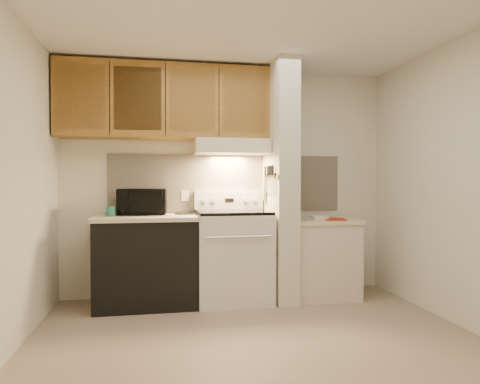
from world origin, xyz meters
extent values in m
plane|color=tan|center=(0.00, 0.00, 0.00)|extent=(3.60, 3.60, 0.00)
plane|color=white|center=(0.00, 0.00, 2.50)|extent=(3.60, 3.60, 0.00)
cube|color=silver|center=(0.00, 1.50, 1.25)|extent=(3.60, 2.50, 0.02)
cube|color=silver|center=(-1.80, 0.00, 1.25)|extent=(0.02, 3.00, 2.50)
cube|color=silver|center=(1.80, 0.00, 1.25)|extent=(0.02, 3.00, 2.50)
cube|color=beige|center=(0.00, 1.49, 1.24)|extent=(2.60, 0.02, 0.63)
cube|color=silver|center=(0.00, 1.16, 0.46)|extent=(0.76, 0.65, 0.92)
cube|color=black|center=(0.00, 0.84, 0.50)|extent=(0.50, 0.01, 0.30)
cylinder|color=silver|center=(0.00, 0.80, 0.72)|extent=(0.65, 0.02, 0.02)
cube|color=black|center=(0.00, 1.16, 0.94)|extent=(0.74, 0.64, 0.03)
cube|color=silver|center=(0.00, 1.44, 1.05)|extent=(0.76, 0.08, 0.20)
cube|color=black|center=(0.00, 1.40, 1.05)|extent=(0.10, 0.01, 0.04)
cylinder|color=silver|center=(-0.28, 1.40, 1.05)|extent=(0.05, 0.02, 0.05)
cylinder|color=silver|center=(-0.18, 1.40, 1.05)|extent=(0.05, 0.02, 0.05)
cylinder|color=silver|center=(0.18, 1.40, 1.05)|extent=(0.05, 0.02, 0.05)
cylinder|color=silver|center=(0.28, 1.40, 1.05)|extent=(0.05, 0.02, 0.05)
cube|color=black|center=(-0.88, 1.17, 0.43)|extent=(1.00, 0.63, 0.87)
cube|color=beige|center=(-0.88, 1.17, 0.89)|extent=(1.04, 0.67, 0.04)
cube|color=black|center=(-0.49, 1.23, 0.92)|extent=(0.22, 0.10, 0.01)
cylinder|color=#22725D|center=(-1.23, 1.14, 0.96)|extent=(0.09, 0.09, 0.10)
cube|color=beige|center=(-0.48, 1.48, 1.10)|extent=(0.08, 0.01, 0.12)
imported|color=black|center=(-0.93, 1.31, 1.04)|extent=(0.50, 0.35, 0.27)
cube|color=beige|center=(0.51, 1.15, 1.25)|extent=(0.22, 0.70, 2.50)
cube|color=olive|center=(0.39, 1.15, 1.30)|extent=(0.01, 0.70, 0.04)
cube|color=black|center=(0.39, 1.10, 1.32)|extent=(0.02, 0.42, 0.04)
cube|color=silver|center=(0.38, 0.94, 1.22)|extent=(0.01, 0.03, 0.16)
cylinder|color=black|center=(0.38, 0.95, 1.37)|extent=(0.02, 0.02, 0.10)
cube|color=silver|center=(0.38, 1.01, 1.21)|extent=(0.01, 0.04, 0.18)
cylinder|color=black|center=(0.38, 1.03, 1.37)|extent=(0.02, 0.02, 0.10)
cube|color=silver|center=(0.38, 1.10, 1.20)|extent=(0.01, 0.04, 0.20)
cylinder|color=black|center=(0.38, 1.11, 1.37)|extent=(0.02, 0.02, 0.10)
cube|color=silver|center=(0.38, 1.19, 1.22)|extent=(0.01, 0.04, 0.16)
cylinder|color=black|center=(0.38, 1.17, 1.37)|extent=(0.02, 0.02, 0.10)
cube|color=silver|center=(0.38, 1.27, 1.21)|extent=(0.01, 0.04, 0.18)
cylinder|color=black|center=(0.38, 1.27, 1.37)|extent=(0.02, 0.02, 0.10)
cube|color=slate|center=(0.38, 1.32, 1.17)|extent=(0.03, 0.10, 0.23)
cube|color=beige|center=(0.97, 1.15, 0.40)|extent=(0.70, 0.60, 0.81)
cube|color=beige|center=(0.97, 1.15, 0.83)|extent=(0.74, 0.64, 0.04)
cube|color=#B02A13|center=(1.07, 1.00, 0.85)|extent=(0.29, 0.34, 0.01)
cube|color=white|center=(0.92, 1.05, 0.87)|extent=(0.16, 0.11, 0.04)
cube|color=beige|center=(0.00, 1.28, 1.62)|extent=(0.78, 0.44, 0.15)
cube|color=beige|center=(0.00, 1.07, 1.58)|extent=(0.78, 0.04, 0.06)
cube|color=olive|center=(-0.69, 1.32, 2.08)|extent=(2.18, 0.33, 0.77)
cube|color=olive|center=(-1.51, 1.17, 2.08)|extent=(0.46, 0.01, 0.63)
cube|color=black|center=(-1.23, 1.16, 2.08)|extent=(0.01, 0.01, 0.73)
cube|color=olive|center=(-0.96, 1.17, 2.08)|extent=(0.46, 0.01, 0.63)
cube|color=black|center=(-0.69, 1.16, 2.08)|extent=(0.01, 0.01, 0.73)
cube|color=olive|center=(-0.42, 1.17, 2.08)|extent=(0.46, 0.01, 0.63)
cube|color=black|center=(-0.14, 1.16, 2.08)|extent=(0.01, 0.01, 0.73)
cube|color=olive|center=(0.13, 1.17, 2.08)|extent=(0.46, 0.01, 0.63)
camera|label=1|loc=(-0.74, -3.24, 1.26)|focal=32.00mm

